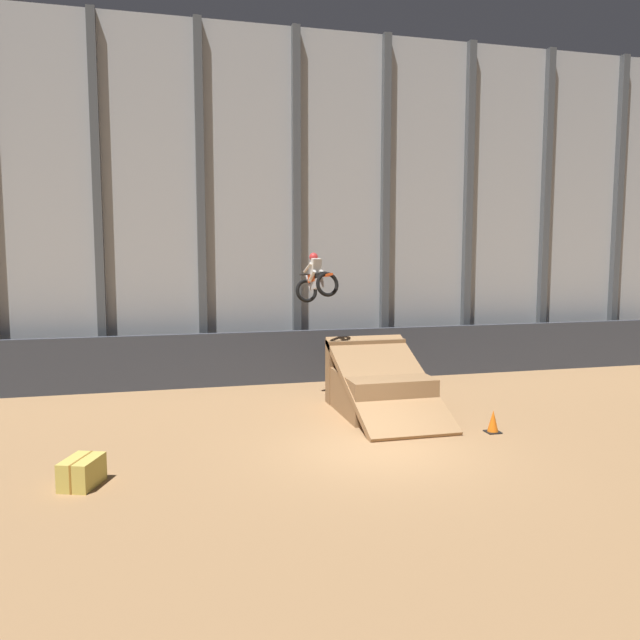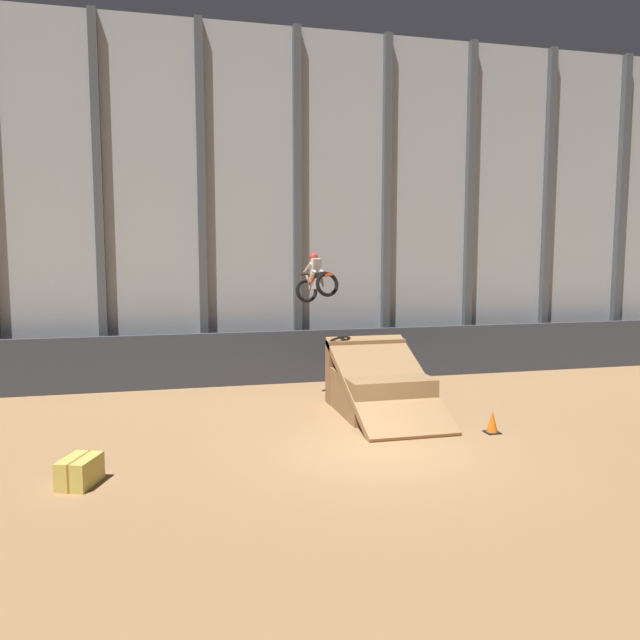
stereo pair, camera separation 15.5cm
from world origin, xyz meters
name	(u,v)px [view 2 (the right image)]	position (x,y,z in m)	size (l,w,h in m)	color
ground_plane	(377,451)	(0.00, 0.00, 0.00)	(60.00, 60.00, 0.00)	#9E754C
arena_back_wall	(296,206)	(0.00, 9.10, 6.22)	(32.00, 0.40, 12.43)	#ADB2B7
lower_barrier	(304,356)	(0.00, 7.90, 0.92)	(31.36, 0.20, 1.84)	#383D47
dirt_ramp	(378,386)	(1.23, 3.52, 0.71)	(2.42, 4.38, 2.10)	#966F48
rider_bike_solo	(316,280)	(-0.25, 4.96, 3.73)	(1.08, 1.78, 1.57)	black
traffic_cone_near_ramp	(492,422)	(3.31, 0.66, 0.28)	(0.36, 0.36, 0.58)	black
hay_bale_trackside	(80,471)	(-6.36, -0.65, 0.28)	(0.88, 1.05, 0.57)	#CCB751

